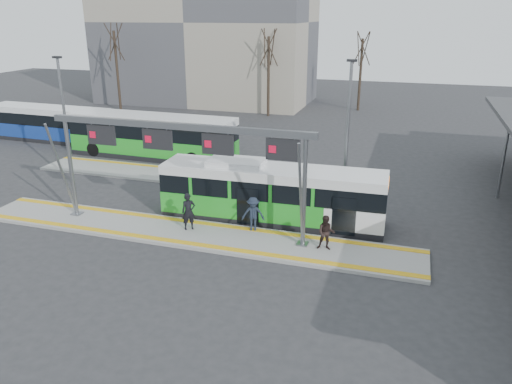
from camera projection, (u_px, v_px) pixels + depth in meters
The scene contains 18 objects.
ground at pixel (189, 235), 23.92m from camera, with size 120.00×120.00×0.00m, color #2D2D30.
platform_main at pixel (189, 233), 23.90m from camera, with size 22.00×3.00×0.15m, color gray.
platform_second at pixel (184, 176), 32.20m from camera, with size 20.00×3.00×0.15m, color gray.
tactile_main at pixel (189, 232), 23.87m from camera, with size 22.00×2.65×0.02m.
tactile_second at pixel (192, 170), 33.20m from camera, with size 20.00×0.35×0.02m.
gantry at pixel (180, 146), 22.79m from camera, with size 13.00×1.68×5.20m.
apartment_block at pixel (206, 20), 57.03m from camera, with size 24.50×12.50×18.40m.
hero_bus at pixel (271, 194), 25.14m from camera, with size 11.30×2.76×3.09m.
bg_bus_green at pixel (153, 137), 36.17m from camera, with size 12.46×2.93×3.10m.
bg_bus_blue at pixel (49, 124), 41.06m from camera, with size 10.74×2.68×2.79m.
passenger_a at pixel (189, 212), 23.89m from camera, with size 0.66×0.43×1.81m, color black.
passenger_b at pixel (326, 233), 21.86m from camera, with size 0.77×0.60×1.58m, color black.
passenger_c at pixel (253, 214), 23.75m from camera, with size 1.09×0.63×1.69m, color #1C2534.
tree_left at pixel (269, 48), 48.97m from camera, with size 1.40×1.40×8.86m.
tree_mid at pixel (362, 49), 51.94m from camera, with size 1.40×1.40×8.47m.
tree_far at pixel (115, 42), 51.76m from camera, with size 1.40×1.40×9.35m.
lamp_west at pixel (65, 119), 29.59m from camera, with size 0.50×0.25×7.70m.
lamp_east at pixel (347, 133), 25.66m from camera, with size 0.50×0.25×7.89m.
Camera 1 is at (9.63, -19.82, 10.07)m, focal length 35.00 mm.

